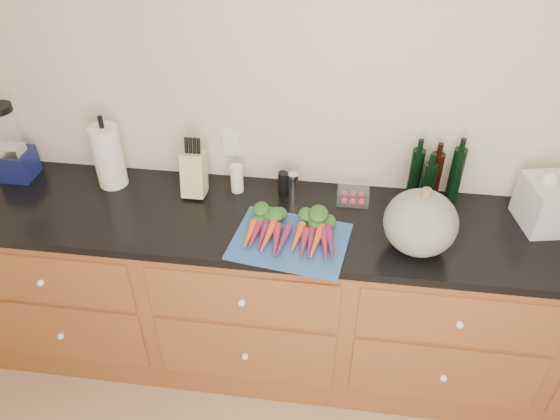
# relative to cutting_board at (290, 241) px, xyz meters

# --- Properties ---
(wall_back) EXTENTS (4.10, 0.05, 2.60)m
(wall_back) POSITION_rel_cutting_board_xyz_m (0.27, 0.48, 0.35)
(wall_back) COLOR beige
(wall_back) RESTS_ON ground
(cabinets) EXTENTS (3.60, 0.64, 0.90)m
(cabinets) POSITION_rel_cutting_board_xyz_m (0.27, 0.16, -0.50)
(cabinets) COLOR brown
(cabinets) RESTS_ON ground
(countertop) EXTENTS (3.64, 0.62, 0.04)m
(countertop) POSITION_rel_cutting_board_xyz_m (0.27, 0.16, -0.03)
(countertop) COLOR black
(countertop) RESTS_ON cabinets
(cutting_board) EXTENTS (0.52, 0.42, 0.01)m
(cutting_board) POSITION_rel_cutting_board_xyz_m (0.00, 0.00, 0.00)
(cutting_board) COLOR #255092
(cutting_board) RESTS_ON countertop
(carrots) EXTENTS (0.38, 0.28, 0.05)m
(carrots) POSITION_rel_cutting_board_xyz_m (0.00, 0.04, 0.03)
(carrots) COLOR #EE5A1C
(carrots) RESTS_ON cutting_board
(squash) EXTENTS (0.29, 0.29, 0.27)m
(squash) POSITION_rel_cutting_board_xyz_m (0.52, 0.04, 0.13)
(squash) COLOR #606C5B
(squash) RESTS_ON countertop
(blender_appliance) EXTENTS (0.15, 0.15, 0.38)m
(blender_appliance) POSITION_rel_cutting_board_xyz_m (-1.36, 0.32, 0.16)
(blender_appliance) COLOR #10164B
(blender_appliance) RESTS_ON countertop
(paper_towel) EXTENTS (0.13, 0.13, 0.30)m
(paper_towel) POSITION_rel_cutting_board_xyz_m (-0.89, 0.32, 0.15)
(paper_towel) COLOR white
(paper_towel) RESTS_ON countertop
(knife_block) EXTENTS (0.10, 0.10, 0.21)m
(knife_block) POSITION_rel_cutting_board_xyz_m (-0.48, 0.30, 0.10)
(knife_block) COLOR #D1BA7B
(knife_block) RESTS_ON countertop
(grinder_salt) EXTENTS (0.06, 0.06, 0.13)m
(grinder_salt) POSITION_rel_cutting_board_xyz_m (-0.29, 0.34, 0.06)
(grinder_salt) COLOR white
(grinder_salt) RESTS_ON countertop
(grinder_pepper) EXTENTS (0.05, 0.05, 0.12)m
(grinder_pepper) POSITION_rel_cutting_board_xyz_m (-0.07, 0.34, 0.05)
(grinder_pepper) COLOR black
(grinder_pepper) RESTS_ON countertop
(canister_chrome) EXTENTS (0.05, 0.05, 0.11)m
(canister_chrome) POSITION_rel_cutting_board_xyz_m (-0.03, 0.34, 0.05)
(canister_chrome) COLOR silver
(canister_chrome) RESTS_ON countertop
(tomato_box) EXTENTS (0.14, 0.11, 0.07)m
(tomato_box) POSITION_rel_cutting_board_xyz_m (0.25, 0.33, 0.03)
(tomato_box) COLOR white
(tomato_box) RESTS_ON countertop
(bottles) EXTENTS (0.23, 0.12, 0.28)m
(bottles) POSITION_rel_cutting_board_xyz_m (0.60, 0.37, 0.12)
(bottles) COLOR black
(bottles) RESTS_ON countertop
(grocery_bag) EXTENTS (0.33, 0.28, 0.21)m
(grocery_bag) POSITION_rel_cutting_board_xyz_m (1.11, 0.28, 0.10)
(grocery_bag) COLOR silver
(grocery_bag) RESTS_ON countertop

